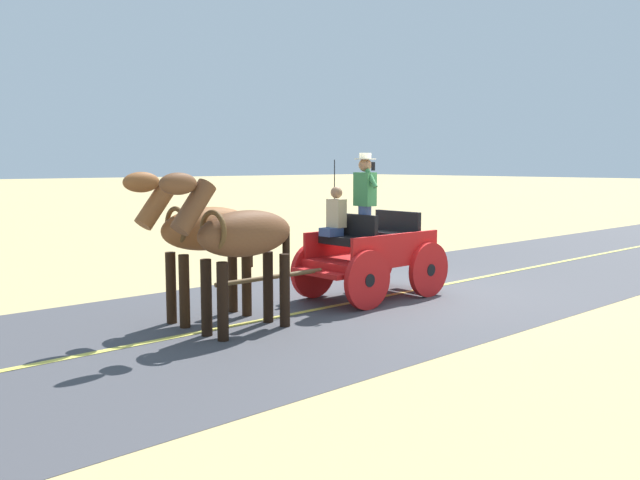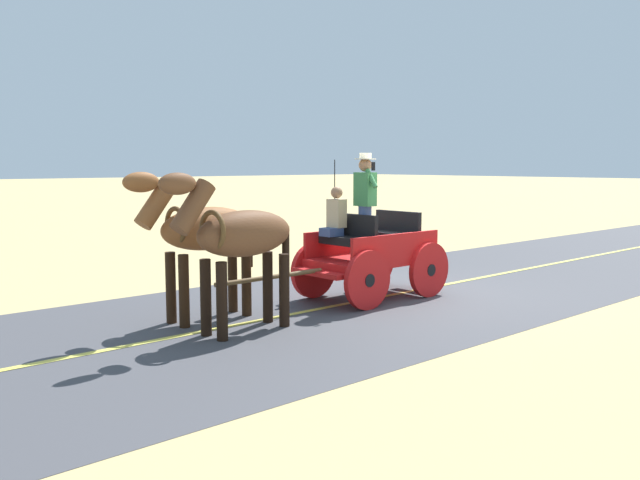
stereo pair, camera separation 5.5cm
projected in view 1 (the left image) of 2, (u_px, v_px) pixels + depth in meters
ground_plane at (405, 293)px, 11.97m from camera, size 200.00×200.00×0.00m
road_surface at (405, 292)px, 11.96m from camera, size 5.88×160.00×0.01m
road_centre_stripe at (405, 292)px, 11.96m from camera, size 0.12×160.00×0.00m
horse_drawn_carriage at (368, 251)px, 11.41m from camera, size 1.43×4.50×2.50m
horse_near_side at (239, 237)px, 8.98m from camera, size 0.65×2.13×2.21m
horse_off_side at (202, 232)px, 9.68m from camera, size 0.59×2.13×2.21m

